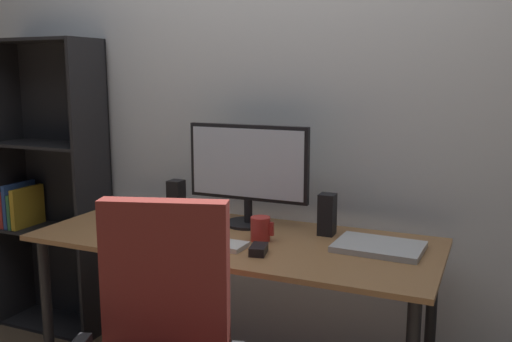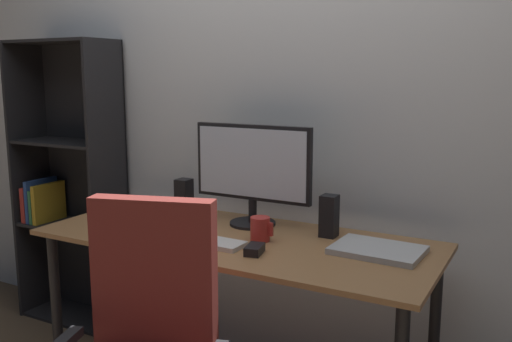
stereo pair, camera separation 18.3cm
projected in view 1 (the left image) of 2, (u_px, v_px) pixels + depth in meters
name	position (u px, v px, depth m)	size (l,w,h in m)	color
back_wall	(280.00, 93.00, 2.60)	(6.40, 0.10, 2.60)	silver
desk	(234.00, 258.00, 2.26)	(1.62, 0.66, 0.74)	olive
monitor	(248.00, 168.00, 2.38)	(0.54, 0.20, 0.44)	black
keyboard	(210.00, 243.00, 2.13)	(0.29, 0.11, 0.02)	silver
mouse	(259.00, 249.00, 2.03)	(0.06, 0.10, 0.03)	black
coffee_mug	(260.00, 229.00, 2.18)	(0.09, 0.08, 0.09)	#B72D28
laptop	(379.00, 247.00, 2.08)	(0.32, 0.23, 0.02)	#B7BABC
speaker_left	(176.00, 199.00, 2.54)	(0.06, 0.07, 0.17)	black
speaker_right	(327.00, 214.00, 2.26)	(0.06, 0.07, 0.17)	black
bookshelf	(51.00, 189.00, 3.03)	(0.61, 0.28, 1.56)	black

